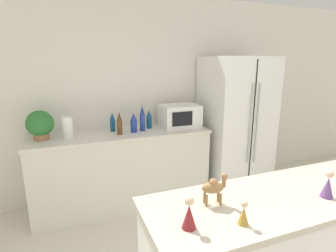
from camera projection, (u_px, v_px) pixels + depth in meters
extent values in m
cube|color=silver|center=(142.00, 98.00, 3.44)|extent=(8.00, 0.06, 2.55)
cube|color=silver|center=(123.00, 170.00, 3.22)|extent=(2.06, 0.60, 0.89)
cube|color=silver|center=(122.00, 134.00, 3.11)|extent=(2.09, 0.63, 0.03)
cube|color=white|center=(235.00, 125.00, 3.57)|extent=(0.84, 0.72, 1.80)
cube|color=black|center=(252.00, 131.00, 3.24)|extent=(0.01, 0.01, 1.73)
cylinder|color=#B2B5BA|center=(250.00, 125.00, 3.19)|extent=(0.02, 0.02, 0.99)
cylinder|color=#B2B5BA|center=(257.00, 124.00, 3.22)|extent=(0.02, 0.02, 0.99)
cube|color=#B7AD99|center=(290.00, 196.00, 1.48)|extent=(1.69, 0.55, 0.03)
cylinder|color=#9E6B47|center=(41.00, 136.00, 2.81)|extent=(0.16, 0.16, 0.07)
sphere|color=#2D7033|center=(40.00, 123.00, 2.77)|extent=(0.28, 0.28, 0.28)
cylinder|color=white|center=(68.00, 128.00, 2.85)|extent=(0.11, 0.11, 0.23)
cube|color=white|center=(180.00, 116.00, 3.35)|extent=(0.48, 0.36, 0.28)
cube|color=black|center=(182.00, 119.00, 3.17)|extent=(0.26, 0.01, 0.17)
cylinder|color=navy|center=(149.00, 122.00, 3.28)|extent=(0.07, 0.07, 0.15)
cone|color=navy|center=(149.00, 113.00, 3.25)|extent=(0.06, 0.06, 0.08)
cylinder|color=gold|center=(149.00, 110.00, 3.24)|extent=(0.02, 0.02, 0.01)
cylinder|color=navy|center=(134.00, 126.00, 3.09)|extent=(0.08, 0.08, 0.15)
cone|color=navy|center=(133.00, 116.00, 3.06)|extent=(0.07, 0.07, 0.08)
cylinder|color=gold|center=(133.00, 113.00, 3.05)|extent=(0.03, 0.03, 0.01)
cylinder|color=navy|center=(142.00, 123.00, 3.14)|extent=(0.06, 0.06, 0.20)
cone|color=navy|center=(142.00, 110.00, 3.11)|extent=(0.06, 0.06, 0.11)
cylinder|color=gold|center=(142.00, 105.00, 3.09)|extent=(0.02, 0.02, 0.01)
cylinder|color=navy|center=(113.00, 125.00, 3.14)|extent=(0.06, 0.06, 0.14)
cone|color=navy|center=(112.00, 116.00, 3.11)|extent=(0.06, 0.06, 0.08)
cylinder|color=gold|center=(112.00, 112.00, 3.10)|extent=(0.02, 0.02, 0.01)
cylinder|color=brown|center=(120.00, 127.00, 2.99)|extent=(0.06, 0.06, 0.16)
cone|color=brown|center=(119.00, 116.00, 2.96)|extent=(0.06, 0.06, 0.09)
cylinder|color=gold|center=(119.00, 112.00, 2.95)|extent=(0.02, 0.02, 0.01)
ellipsoid|color=olive|center=(213.00, 188.00, 1.34)|extent=(0.13, 0.08, 0.06)
sphere|color=olive|center=(213.00, 183.00, 1.34)|extent=(0.05, 0.05, 0.05)
cylinder|color=olive|center=(224.00, 182.00, 1.35)|extent=(0.02, 0.02, 0.06)
sphere|color=olive|center=(224.00, 176.00, 1.34)|extent=(0.03, 0.03, 0.03)
cylinder|color=olive|center=(218.00, 196.00, 1.38)|extent=(0.01, 0.01, 0.06)
cylinder|color=olive|center=(221.00, 200.00, 1.35)|extent=(0.01, 0.01, 0.06)
cylinder|color=olive|center=(204.00, 197.00, 1.37)|extent=(0.01, 0.01, 0.06)
cylinder|color=olive|center=(207.00, 201.00, 1.34)|extent=(0.01, 0.01, 0.06)
cone|color=maroon|center=(189.00, 217.00, 1.16)|extent=(0.07, 0.07, 0.11)
sphere|color=beige|center=(189.00, 201.00, 1.14)|extent=(0.04, 0.04, 0.04)
cone|color=#B28933|center=(243.00, 216.00, 1.19)|extent=(0.05, 0.05, 0.09)
sphere|color=beige|center=(244.00, 204.00, 1.17)|extent=(0.03, 0.03, 0.03)
cone|color=#6B4784|center=(328.00, 187.00, 1.42)|extent=(0.07, 0.07, 0.11)
sphere|color=beige|center=(330.00, 174.00, 1.40)|extent=(0.04, 0.04, 0.04)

